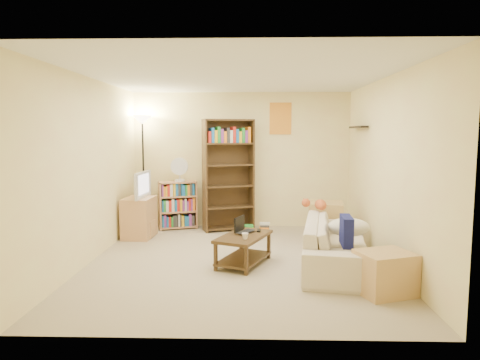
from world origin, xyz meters
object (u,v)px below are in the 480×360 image
object	(u,v)px
tabby_cat	(318,204)
desk_fan	(179,169)
coffee_table	(243,246)
laptop	(248,233)
floor_lamp	(143,139)
television	(138,185)
short_bookshelf	(178,205)
sofa	(337,244)
end_cabinet	(385,273)
tall_bookshelf	(228,172)
side_table	(326,221)
tv_stand	(139,217)
mug	(245,236)

from	to	relation	value
tabby_cat	desk_fan	world-z (taller)	desk_fan
coffee_table	laptop	xyz separation A→B (m)	(0.06, 0.09, 0.16)
tabby_cat	floor_lamp	bearing A→B (deg)	154.83
television	short_bookshelf	bearing A→B (deg)	-35.14
sofa	desk_fan	world-z (taller)	desk_fan
end_cabinet	laptop	bearing A→B (deg)	143.62
sofa	tall_bookshelf	xyz separation A→B (m)	(-1.54, 2.07, 0.75)
side_table	television	bearing A→B (deg)	178.66
television	sofa	bearing A→B (deg)	-112.83
tv_stand	desk_fan	world-z (taller)	desk_fan
television	end_cabinet	xyz separation A→B (m)	(3.35, -2.48, -0.66)
television	end_cabinet	bearing A→B (deg)	-123.02
laptop	short_bookshelf	distance (m)	2.43
tabby_cat	short_bookshelf	size ratio (longest dim) A/B	0.55
tabby_cat	short_bookshelf	bearing A→B (deg)	150.42
sofa	tabby_cat	world-z (taller)	tabby_cat
tabby_cat	tall_bookshelf	distance (m)	1.92
sofa	tabby_cat	xyz separation A→B (m)	(-0.13, 0.83, 0.38)
desk_fan	mug	bearing A→B (deg)	-62.12
laptop	mug	size ratio (longest dim) A/B	4.24
sofa	side_table	bearing A→B (deg)	5.96
mug	television	xyz separation A→B (m)	(-1.81, 1.68, 0.45)
television	desk_fan	distance (m)	0.89
tabby_cat	desk_fan	xyz separation A→B (m)	(-2.30, 1.29, 0.42)
tall_bookshelf	side_table	size ratio (longest dim) A/B	3.20
television	side_table	size ratio (longest dim) A/B	1.22
television	floor_lamp	distance (m)	1.07
sofa	laptop	world-z (taller)	sofa
tv_stand	television	xyz separation A→B (m)	(0.00, 0.00, 0.56)
tv_stand	tall_bookshelf	world-z (taller)	tall_bookshelf
coffee_table	short_bookshelf	distance (m)	2.48
tv_stand	end_cabinet	bearing A→B (deg)	-33.02
tabby_cat	short_bookshelf	distance (m)	2.72
tabby_cat	tv_stand	xyz separation A→B (m)	(-2.89, 0.66, -0.35)
tv_stand	television	world-z (taller)	television
floor_lamp	tabby_cat	bearing A→B (deg)	-25.17
coffee_table	short_bookshelf	world-z (taller)	short_bookshelf
mug	end_cabinet	world-z (taller)	mug
sofa	side_table	size ratio (longest dim) A/B	3.48
sofa	tv_stand	world-z (taller)	tv_stand
coffee_table	side_table	distance (m)	1.92
tabby_cat	coffee_table	world-z (taller)	tabby_cat
laptop	mug	xyz separation A→B (m)	(-0.04, -0.32, 0.03)
mug	short_bookshelf	distance (m)	2.68
short_bookshelf	sofa	bearing A→B (deg)	-59.24
coffee_table	mug	bearing A→B (deg)	-60.90
short_bookshelf	laptop	bearing A→B (deg)	-75.46
coffee_table	desk_fan	distance (m)	2.56
floor_lamp	end_cabinet	world-z (taller)	floor_lamp
laptop	floor_lamp	size ratio (longest dim) A/B	0.19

